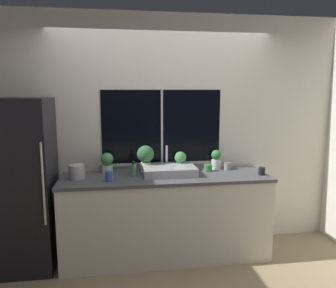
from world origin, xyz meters
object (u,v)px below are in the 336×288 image
(sink, at_px, (169,171))
(potted_plant_far_right, at_px, (216,159))
(refrigerator, at_px, (20,185))
(mug_green, at_px, (208,168))
(mug_blue, at_px, (109,176))
(potted_plant_far_left, at_px, (107,162))
(potted_plant_center_right, at_px, (180,160))
(mug_black, at_px, (262,171))
(kettle, at_px, (77,171))
(potted_plant_center_left, at_px, (146,156))
(soap_bottle, at_px, (133,170))
(mug_grey, at_px, (227,166))

(sink, xyz_separation_m, potted_plant_far_right, (0.59, 0.19, 0.07))
(refrigerator, height_order, mug_green, refrigerator)
(mug_green, distance_m, mug_blue, 1.14)
(sink, xyz_separation_m, potted_plant_far_left, (-0.68, 0.19, 0.08))
(sink, distance_m, potted_plant_center_right, 0.26)
(mug_green, xyz_separation_m, mug_black, (0.54, -0.25, 0.00))
(refrigerator, distance_m, potted_plant_center_right, 1.73)
(mug_blue, bearing_deg, kettle, 158.00)
(potted_plant_far_right, distance_m, mug_green, 0.17)
(potted_plant_far_right, height_order, kettle, potted_plant_far_right)
(potted_plant_center_left, xyz_separation_m, kettle, (-0.74, -0.21, -0.10))
(sink, height_order, soap_bottle, sink)
(mug_blue, bearing_deg, soap_bottle, 33.09)
(soap_bottle, bearing_deg, mug_blue, -146.91)
(sink, height_order, kettle, sink)
(refrigerator, height_order, potted_plant_center_right, refrigerator)
(mug_grey, height_order, kettle, kettle)
(mug_black, relative_size, kettle, 0.51)
(potted_plant_center_right, bearing_deg, mug_blue, -156.70)
(potted_plant_far_left, bearing_deg, potted_plant_center_right, 0.00)
(potted_plant_far_left, distance_m, potted_plant_far_right, 1.26)
(soap_bottle, bearing_deg, kettle, -176.65)
(mug_green, height_order, mug_black, mug_black)
(potted_plant_center_right, height_order, mug_green, potted_plant_center_right)
(mug_blue, height_order, mug_black, mug_blue)
(soap_bottle, bearing_deg, sink, -1.86)
(potted_plant_center_left, height_order, mug_blue, potted_plant_center_left)
(mug_blue, distance_m, kettle, 0.36)
(potted_plant_far_left, height_order, potted_plant_center_right, potted_plant_far_left)
(kettle, bearing_deg, potted_plant_far_right, 7.76)
(potted_plant_far_left, distance_m, mug_green, 1.15)
(refrigerator, bearing_deg, mug_black, -2.81)
(kettle, bearing_deg, mug_black, -3.60)
(potted_plant_center_left, distance_m, potted_plant_far_right, 0.83)
(potted_plant_far_left, height_order, kettle, potted_plant_far_left)
(potted_plant_center_right, distance_m, mug_blue, 0.88)
(mug_grey, height_order, mug_black, mug_grey)
(mug_grey, bearing_deg, mug_green, -171.60)
(refrigerator, height_order, kettle, refrigerator)
(potted_plant_center_left, height_order, mug_green, potted_plant_center_left)
(potted_plant_center_left, relative_size, mug_grey, 3.46)
(potted_plant_far_left, relative_size, potted_plant_far_right, 1.00)
(mug_grey, distance_m, mug_black, 0.41)
(soap_bottle, relative_size, kettle, 0.98)
(soap_bottle, distance_m, mug_blue, 0.31)
(soap_bottle, distance_m, kettle, 0.59)
(refrigerator, xyz_separation_m, mug_grey, (2.26, 0.16, 0.09))
(sink, distance_m, potted_plant_center_left, 0.34)
(potted_plant_far_left, height_order, mug_grey, potted_plant_far_left)
(sink, bearing_deg, kettle, -178.72)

